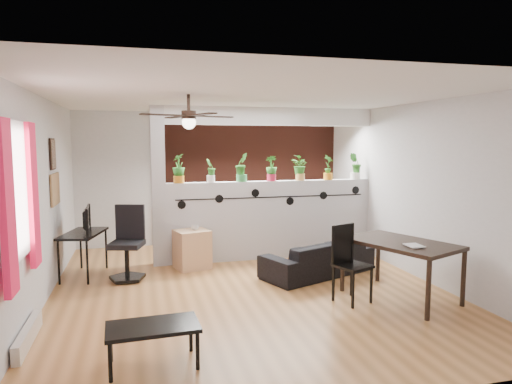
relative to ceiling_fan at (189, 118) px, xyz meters
name	(u,v)px	position (x,y,z in m)	size (l,w,h in m)	color
room_shell	(246,195)	(0.80, 0.30, -1.01)	(6.30, 7.10, 2.90)	#9C6533
partition_wall	(271,220)	(1.60, 1.80, -1.64)	(3.60, 0.18, 1.35)	#BCBCC1
ceiling_header	(272,116)	(1.60, 1.80, 0.14)	(3.60, 0.18, 0.30)	silver
pier_column	(158,187)	(-0.31, 1.80, -1.01)	(0.22, 0.20, 2.60)	#BCBCC1
brick_panel	(251,177)	(1.60, 3.27, -1.01)	(3.90, 0.05, 2.60)	#9D402D
vine_decal	(273,197)	(1.60, 1.70, -1.23)	(3.31, 0.01, 0.30)	black
window_assembly	(18,195)	(-1.76, -0.90, -0.81)	(0.09, 1.30, 1.55)	white
baseboard_heater	(28,335)	(-1.74, -0.90, -2.22)	(0.08, 1.00, 0.18)	silver
corkboard	(55,189)	(-1.78, 1.25, -0.96)	(0.03, 0.60, 0.45)	#946E47
framed_art	(53,154)	(-1.78, 1.20, -0.46)	(0.03, 0.34, 0.44)	#8C7259
ceiling_fan	(189,118)	(0.00, 0.00, 0.00)	(1.19, 1.19, 0.43)	black
potted_plant_0	(179,168)	(0.02, 1.80, -0.71)	(0.28, 0.31, 0.48)	orange
potted_plant_1	(211,170)	(0.55, 1.80, -0.76)	(0.25, 0.24, 0.39)	white
potted_plant_2	(242,166)	(1.07, 1.80, -0.71)	(0.32, 0.29, 0.49)	green
potted_plant_3	(271,168)	(1.60, 1.80, -0.73)	(0.24, 0.19, 0.44)	#C01E3D
potted_plant_4	(300,167)	(2.13, 1.80, -0.73)	(0.24, 0.27, 0.44)	#C89446
potted_plant_5	(328,167)	(2.65, 1.80, -0.73)	(0.24, 0.27, 0.45)	orange
potted_plant_6	(355,165)	(3.18, 1.80, -0.71)	(0.30, 0.27, 0.47)	white
sofa	(318,258)	(2.01, 0.64, -2.06)	(1.72, 0.68, 0.50)	black
cube_shelf	(192,249)	(0.18, 1.46, -2.00)	(0.51, 0.45, 0.62)	tan
cup	(195,227)	(0.23, 1.46, -1.65)	(0.11, 0.11, 0.09)	gray
computer_desk	(83,237)	(-1.45, 1.45, -1.71)	(0.69, 1.01, 0.67)	black
monitor	(84,224)	(-1.45, 1.60, -1.54)	(0.06, 0.36, 0.21)	black
office_chair	(128,248)	(-0.80, 1.11, -1.84)	(0.56, 0.57, 1.07)	black
dining_table	(401,248)	(2.62, -0.63, -1.65)	(1.29, 1.58, 0.75)	black
book	(408,246)	(2.52, -0.93, -1.55)	(0.18, 0.24, 0.02)	gray
folding_chair	(347,256)	(1.93, -0.52, -1.74)	(0.51, 0.51, 0.97)	black
coffee_table	(153,329)	(-0.54, -1.67, -1.97)	(0.84, 0.49, 0.38)	black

